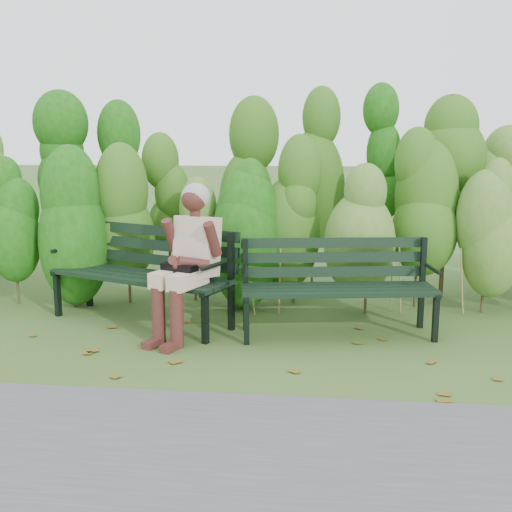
# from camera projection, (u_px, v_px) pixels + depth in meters

# --- Properties ---
(ground) EXTENTS (80.00, 80.00, 0.00)m
(ground) POSITION_uv_depth(u_px,v_px,m) (252.00, 350.00, 5.10)
(ground) COLOR #3D591E
(footpath) EXTENTS (60.00, 2.50, 0.01)m
(footpath) POSITION_uv_depth(u_px,v_px,m) (200.00, 500.00, 2.95)
(footpath) COLOR #474749
(footpath) RESTS_ON ground
(hedge_band) EXTENTS (11.04, 1.67, 2.42)m
(hedge_band) POSITION_uv_depth(u_px,v_px,m) (271.00, 186.00, 6.69)
(hedge_band) COLOR #47381E
(hedge_band) RESTS_ON ground
(leaf_litter) EXTENTS (4.89, 2.11, 0.01)m
(leaf_litter) POSITION_uv_depth(u_px,v_px,m) (259.00, 354.00, 4.99)
(leaf_litter) COLOR brown
(leaf_litter) RESTS_ON ground
(bench_left) EXTENTS (1.96, 1.26, 0.93)m
(bench_left) POSITION_uv_depth(u_px,v_px,m) (146.00, 266.00, 5.86)
(bench_left) COLOR black
(bench_left) RESTS_ON ground
(bench_right) EXTENTS (1.81, 0.82, 0.87)m
(bench_right) POSITION_uv_depth(u_px,v_px,m) (337.00, 279.00, 5.48)
(bench_right) COLOR black
(bench_right) RESTS_ON ground
(seated_woman) EXTENTS (0.65, 0.87, 1.38)m
(seated_woman) POSITION_uv_depth(u_px,v_px,m) (188.00, 252.00, 5.35)
(seated_woman) COLOR beige
(seated_woman) RESTS_ON ground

